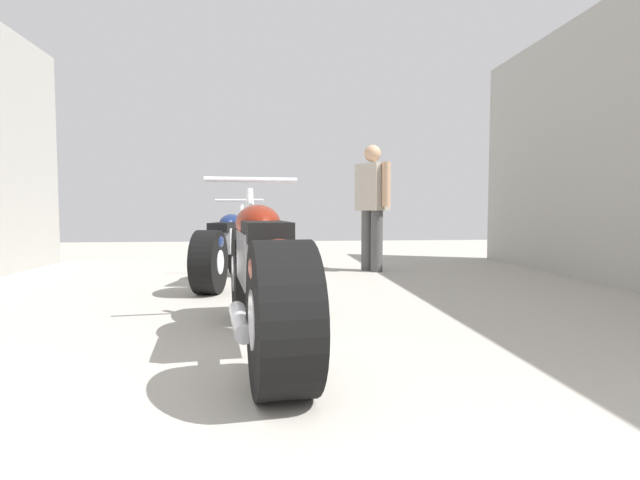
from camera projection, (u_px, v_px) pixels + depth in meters
The scene contains 4 objects.
ground_plane at pixel (293, 313), 3.76m from camera, with size 17.15×17.15×0.00m, color #A8A399.
motorcycle_maroon_cruiser at pixel (263, 276), 2.75m from camera, with size 0.67×2.19×1.02m.
motorcycle_black_naked at pixel (226, 248), 5.22m from camera, with size 0.65×1.97×0.92m.
mechanic_in_blue at pixel (372, 200), 6.26m from camera, with size 0.41×0.62×1.61m.
Camera 1 is at (-0.16, -0.15, 0.79)m, focal length 27.50 mm.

